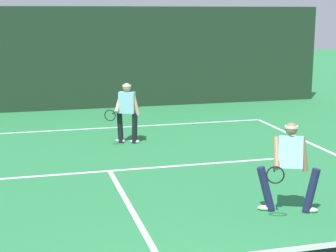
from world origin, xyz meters
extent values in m
cube|color=white|center=(0.00, 10.89, 0.00)|extent=(10.89, 0.10, 0.01)
cube|color=white|center=(0.00, 6.47, 0.00)|extent=(8.88, 0.10, 0.01)
cube|color=white|center=(0.00, 3.20, 0.00)|extent=(0.10, 6.40, 0.01)
cylinder|color=#1E234C|center=(2.93, 3.13, 0.39)|extent=(0.31, 0.23, 0.79)
cylinder|color=#1E234C|center=(2.22, 3.42, 0.39)|extent=(0.37, 0.26, 0.79)
ellipsoid|color=white|center=(2.93, 3.13, 0.04)|extent=(0.28, 0.20, 0.09)
ellipsoid|color=white|center=(2.22, 3.42, 0.04)|extent=(0.28, 0.20, 0.09)
cube|color=#9EDBEA|center=(2.58, 3.28, 1.05)|extent=(0.50, 0.46, 0.58)
cylinder|color=#9E704C|center=(2.78, 3.19, 1.03)|extent=(0.20, 0.15, 0.60)
cylinder|color=#9E704C|center=(2.37, 3.36, 1.03)|extent=(0.27, 0.48, 0.49)
sphere|color=#9E704C|center=(2.58, 3.28, 1.45)|extent=(0.21, 0.21, 0.21)
cylinder|color=white|center=(2.58, 3.28, 1.48)|extent=(0.29, 0.29, 0.04)
cylinder|color=black|center=(2.23, 3.15, 0.82)|extent=(0.13, 0.25, 0.03)
torus|color=black|center=(2.10, 2.84, 0.82)|extent=(0.28, 0.13, 0.29)
cylinder|color=black|center=(1.03, 8.83, 0.39)|extent=(0.21, 0.20, 0.79)
cylinder|color=black|center=(0.68, 9.00, 0.39)|extent=(0.22, 0.20, 0.79)
ellipsoid|color=white|center=(1.03, 8.83, 0.04)|extent=(0.28, 0.21, 0.09)
ellipsoid|color=white|center=(0.68, 9.00, 0.04)|extent=(0.28, 0.21, 0.09)
cube|color=#8CCCE0|center=(0.86, 8.92, 1.06)|extent=(0.47, 0.39, 0.56)
cylinder|color=tan|center=(1.06, 8.82, 1.04)|extent=(0.25, 0.19, 0.61)
cylinder|color=tan|center=(0.65, 9.02, 1.04)|extent=(0.32, 0.51, 0.46)
sphere|color=tan|center=(0.86, 8.92, 1.46)|extent=(0.21, 0.21, 0.21)
cylinder|color=white|center=(0.86, 8.92, 1.50)|extent=(0.31, 0.31, 0.04)
cylinder|color=black|center=(0.50, 8.82, 0.83)|extent=(0.14, 0.25, 0.03)
torus|color=black|center=(0.35, 8.51, 0.83)|extent=(0.27, 0.15, 0.29)
cube|color=#1E3522|center=(0.00, 14.30, 1.77)|extent=(18.37, 0.12, 3.54)
camera|label=1|loc=(-1.68, -4.76, 3.36)|focal=58.34mm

